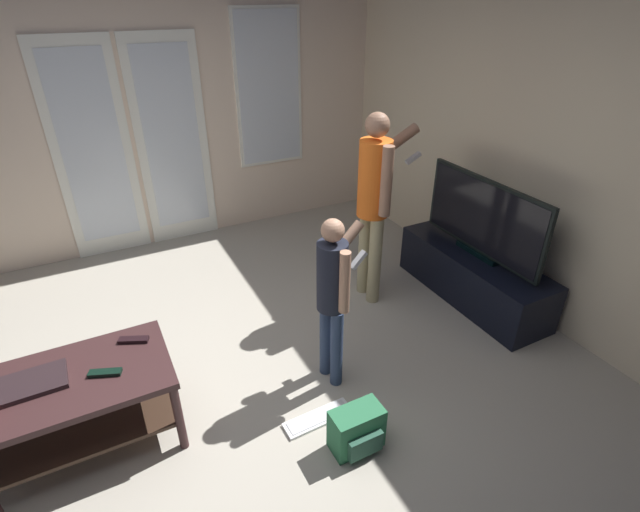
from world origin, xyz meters
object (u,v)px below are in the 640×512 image
(dvd_remote_slim, at_px, (134,340))
(person_child, at_px, (333,289))
(tv_stand, at_px, (473,276))
(loose_keyboard, at_px, (318,418))
(laptop_closed, at_px, (33,383))
(person_adult, at_px, (375,194))
(backpack, at_px, (357,430))
(tv_remote_black, at_px, (105,373))
(flat_screen_tv, at_px, (483,218))
(coffee_table, at_px, (79,396))

(dvd_remote_slim, bearing_deg, person_child, 8.92)
(tv_stand, relative_size, person_child, 1.17)
(loose_keyboard, height_order, laptop_closed, laptop_closed)
(person_adult, bearing_deg, tv_stand, -29.53)
(backpack, bearing_deg, tv_remote_black, 150.50)
(tv_stand, height_order, flat_screen_tv, flat_screen_tv)
(flat_screen_tv, bearing_deg, backpack, -152.44)
(loose_keyboard, distance_m, laptop_closed, 1.59)
(person_adult, xyz_separation_m, person_child, (-0.76, -0.72, -0.23))
(person_child, bearing_deg, tv_stand, 11.02)
(flat_screen_tv, height_order, laptop_closed, flat_screen_tv)
(coffee_table, xyz_separation_m, flat_screen_tv, (3.01, 0.14, 0.37))
(loose_keyboard, distance_m, dvd_remote_slim, 1.21)
(dvd_remote_slim, bearing_deg, coffee_table, -130.49)
(laptop_closed, xyz_separation_m, dvd_remote_slim, (0.52, 0.12, -0.00))
(tv_stand, distance_m, tv_remote_black, 2.88)
(coffee_table, distance_m, flat_screen_tv, 3.04)
(loose_keyboard, bearing_deg, tv_remote_black, 159.82)
(coffee_table, xyz_separation_m, loose_keyboard, (1.24, -0.45, -0.36))
(person_child, bearing_deg, coffee_table, 173.85)
(flat_screen_tv, height_order, dvd_remote_slim, flat_screen_tv)
(person_child, relative_size, dvd_remote_slim, 6.99)
(tv_stand, bearing_deg, flat_screen_tv, 114.71)
(coffee_table, xyz_separation_m, backpack, (1.35, -0.73, -0.24))
(loose_keyboard, xyz_separation_m, dvd_remote_slim, (-0.91, 0.61, 0.51))
(person_child, relative_size, backpack, 3.96)
(backpack, bearing_deg, laptop_closed, 153.49)
(flat_screen_tv, xyz_separation_m, tv_remote_black, (-2.85, -0.19, -0.22))
(flat_screen_tv, distance_m, tv_remote_black, 2.87)
(dvd_remote_slim, bearing_deg, loose_keyboard, -9.78)
(tv_stand, bearing_deg, coffee_table, -177.46)
(loose_keyboard, relative_size, dvd_remote_slim, 2.61)
(tv_stand, distance_m, flat_screen_tv, 0.53)
(coffee_table, distance_m, dvd_remote_slim, 0.40)
(tv_stand, distance_m, person_child, 1.63)
(tv_stand, xyz_separation_m, flat_screen_tv, (-0.00, 0.00, 0.53))
(tv_stand, xyz_separation_m, backpack, (-1.66, -0.86, -0.07))
(person_adult, relative_size, person_child, 1.31)
(person_child, relative_size, loose_keyboard, 2.68)
(tv_stand, relative_size, laptop_closed, 4.25)
(tv_remote_black, bearing_deg, backpack, -7.90)
(person_adult, distance_m, person_child, 1.07)
(tv_stand, height_order, person_adult, person_adult)
(backpack, xyz_separation_m, laptop_closed, (-1.53, 0.76, 0.39))
(coffee_table, bearing_deg, dvd_remote_slim, 25.14)
(person_adult, distance_m, loose_keyboard, 1.71)
(flat_screen_tv, distance_m, backpack, 1.97)
(tv_stand, bearing_deg, person_adult, 150.47)
(loose_keyboard, xyz_separation_m, tv_remote_black, (-1.08, 0.40, 0.51))
(tv_stand, relative_size, tv_remote_black, 8.19)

